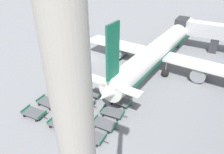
{
  "coord_description": "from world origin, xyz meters",
  "views": [
    {
      "loc": [
        23.76,
        -33.41,
        20.04
      ],
      "look_at": [
        9.64,
        -7.02,
        2.03
      ],
      "focal_mm": 35.0,
      "sensor_mm": 36.0,
      "label": 1
    }
  ],
  "objects_px": {
    "baggage_dolly_row_far_col_a": "(69,86)",
    "baggage_dolly_row_far_col_c": "(120,101)",
    "baggage_dolly_row_mid_a_col_b": "(75,112)",
    "baggage_dolly_row_near_col_b": "(60,124)",
    "baggage_dolly_row_mid_b_col_c": "(112,112)",
    "baggage_dolly_row_near_col_c": "(92,136)",
    "airplane": "(159,50)",
    "baggage_dolly_row_mid_b_col_b": "(84,102)",
    "baggage_dolly_row_mid_a_col_a": "(48,102)",
    "baggage_dolly_row_far_col_b": "(92,93)",
    "baggage_dolly_row_near_col_a": "(34,113)",
    "baggage_dolly_row_mid_b_col_a": "(59,94)",
    "baggage_dolly_row_mid_a_col_c": "(104,124)"
  },
  "relations": [
    {
      "from": "baggage_dolly_row_mid_b_col_c",
      "to": "baggage_dolly_row_far_col_c",
      "type": "height_order",
      "value": "same"
    },
    {
      "from": "baggage_dolly_row_far_col_c",
      "to": "baggage_dolly_row_near_col_c",
      "type": "bearing_deg",
      "value": -89.9
    },
    {
      "from": "airplane",
      "to": "baggage_dolly_row_mid_a_col_a",
      "type": "relative_size",
      "value": 10.15
    },
    {
      "from": "airplane",
      "to": "baggage_dolly_row_mid_b_col_c",
      "type": "height_order",
      "value": "airplane"
    },
    {
      "from": "baggage_dolly_row_mid_a_col_a",
      "to": "baggage_dolly_row_mid_b_col_c",
      "type": "relative_size",
      "value": 0.99
    },
    {
      "from": "baggage_dolly_row_near_col_b",
      "to": "baggage_dolly_row_far_col_b",
      "type": "height_order",
      "value": "same"
    },
    {
      "from": "baggage_dolly_row_far_col_a",
      "to": "baggage_dolly_row_far_col_b",
      "type": "relative_size",
      "value": 1.0
    },
    {
      "from": "baggage_dolly_row_mid_b_col_a",
      "to": "baggage_dolly_row_far_col_a",
      "type": "distance_m",
      "value": 2.52
    },
    {
      "from": "baggage_dolly_row_mid_b_col_b",
      "to": "baggage_dolly_row_far_col_c",
      "type": "relative_size",
      "value": 0.99
    },
    {
      "from": "baggage_dolly_row_mid_b_col_b",
      "to": "baggage_dolly_row_far_col_c",
      "type": "distance_m",
      "value": 5.37
    },
    {
      "from": "baggage_dolly_row_mid_a_col_b",
      "to": "baggage_dolly_row_mid_b_col_b",
      "type": "height_order",
      "value": "same"
    },
    {
      "from": "baggage_dolly_row_mid_a_col_a",
      "to": "baggage_dolly_row_mid_b_col_b",
      "type": "xyz_separation_m",
      "value": [
        4.6,
        2.47,
        0.0
      ]
    },
    {
      "from": "baggage_dolly_row_mid_b_col_a",
      "to": "baggage_dolly_row_far_col_b",
      "type": "bearing_deg",
      "value": 30.62
    },
    {
      "from": "baggage_dolly_row_far_col_a",
      "to": "baggage_dolly_row_mid_b_col_a",
      "type": "bearing_deg",
      "value": -88.73
    },
    {
      "from": "baggage_dolly_row_mid_a_col_c",
      "to": "baggage_dolly_row_mid_b_col_c",
      "type": "xyz_separation_m",
      "value": [
        -0.16,
        2.53,
        0.0
      ]
    },
    {
      "from": "baggage_dolly_row_near_col_c",
      "to": "baggage_dolly_row_mid_a_col_c",
      "type": "xyz_separation_m",
      "value": [
        0.23,
        2.48,
        0.0
      ]
    },
    {
      "from": "baggage_dolly_row_mid_a_col_c",
      "to": "baggage_dolly_row_mid_b_col_a",
      "type": "distance_m",
      "value": 9.81
    },
    {
      "from": "baggage_dolly_row_near_col_b",
      "to": "baggage_dolly_row_far_col_c",
      "type": "xyz_separation_m",
      "value": [
        4.69,
        7.89,
        0.0
      ]
    },
    {
      "from": "airplane",
      "to": "baggage_dolly_row_mid_b_col_c",
      "type": "xyz_separation_m",
      "value": [
        -0.91,
        -16.71,
        -2.93
      ]
    },
    {
      "from": "baggage_dolly_row_far_col_a",
      "to": "baggage_dolly_row_far_col_c",
      "type": "relative_size",
      "value": 1.0
    },
    {
      "from": "baggage_dolly_row_mid_b_col_b",
      "to": "baggage_dolly_row_far_col_b",
      "type": "bearing_deg",
      "value": 93.95
    },
    {
      "from": "baggage_dolly_row_near_col_c",
      "to": "baggage_dolly_row_far_col_c",
      "type": "relative_size",
      "value": 1.0
    },
    {
      "from": "baggage_dolly_row_mid_b_col_b",
      "to": "baggage_dolly_row_mid_a_col_a",
      "type": "bearing_deg",
      "value": -151.78
    },
    {
      "from": "baggage_dolly_row_near_col_a",
      "to": "baggage_dolly_row_mid_b_col_b",
      "type": "height_order",
      "value": "same"
    },
    {
      "from": "baggage_dolly_row_mid_b_col_c",
      "to": "baggage_dolly_row_far_col_a",
      "type": "height_order",
      "value": "same"
    },
    {
      "from": "baggage_dolly_row_near_col_a",
      "to": "baggage_dolly_row_mid_a_col_a",
      "type": "xyz_separation_m",
      "value": [
        0.04,
        2.73,
        0.0
      ]
    },
    {
      "from": "baggage_dolly_row_near_col_b",
      "to": "baggage_dolly_row_mid_b_col_c",
      "type": "relative_size",
      "value": 0.99
    },
    {
      "from": "baggage_dolly_row_mid_b_col_a",
      "to": "baggage_dolly_row_far_col_a",
      "type": "relative_size",
      "value": 1.0
    },
    {
      "from": "baggage_dolly_row_near_col_b",
      "to": "baggage_dolly_row_mid_b_col_b",
      "type": "height_order",
      "value": "same"
    },
    {
      "from": "baggage_dolly_row_near_col_a",
      "to": "baggage_dolly_row_mid_a_col_c",
      "type": "relative_size",
      "value": 1.01
    },
    {
      "from": "baggage_dolly_row_near_col_a",
      "to": "baggage_dolly_row_mid_a_col_b",
      "type": "bearing_deg",
      "value": 30.75
    },
    {
      "from": "airplane",
      "to": "baggage_dolly_row_far_col_a",
      "type": "bearing_deg",
      "value": -125.96
    },
    {
      "from": "baggage_dolly_row_far_col_c",
      "to": "baggage_dolly_row_mid_a_col_c",
      "type": "bearing_deg",
      "value": -87.29
    },
    {
      "from": "baggage_dolly_row_near_col_b",
      "to": "baggage_dolly_row_far_col_c",
      "type": "relative_size",
      "value": 1.0
    },
    {
      "from": "baggage_dolly_row_mid_a_col_a",
      "to": "baggage_dolly_row_mid_a_col_b",
      "type": "bearing_deg",
      "value": 1.22
    },
    {
      "from": "baggage_dolly_row_near_col_b",
      "to": "baggage_dolly_row_mid_b_col_c",
      "type": "height_order",
      "value": "same"
    },
    {
      "from": "baggage_dolly_row_near_col_b",
      "to": "baggage_dolly_row_mid_a_col_b",
      "type": "relative_size",
      "value": 1.01
    },
    {
      "from": "baggage_dolly_row_near_col_a",
      "to": "baggage_dolly_row_near_col_b",
      "type": "bearing_deg",
      "value": 0.07
    },
    {
      "from": "baggage_dolly_row_near_col_b",
      "to": "airplane",
      "type": "bearing_deg",
      "value": 75.44
    },
    {
      "from": "baggage_dolly_row_mid_a_col_a",
      "to": "baggage_dolly_row_mid_b_col_a",
      "type": "bearing_deg",
      "value": 89.6
    },
    {
      "from": "baggage_dolly_row_far_col_a",
      "to": "baggage_dolly_row_far_col_b",
      "type": "distance_m",
      "value": 4.46
    },
    {
      "from": "baggage_dolly_row_mid_b_col_c",
      "to": "baggage_dolly_row_far_col_c",
      "type": "distance_m",
      "value": 2.71
    },
    {
      "from": "baggage_dolly_row_mid_a_col_a",
      "to": "baggage_dolly_row_mid_b_col_c",
      "type": "distance_m",
      "value": 9.65
    },
    {
      "from": "baggage_dolly_row_mid_a_col_a",
      "to": "baggage_dolly_row_far_col_b",
      "type": "height_order",
      "value": "same"
    },
    {
      "from": "baggage_dolly_row_near_col_c",
      "to": "baggage_dolly_row_far_col_a",
      "type": "relative_size",
      "value": 1.0
    },
    {
      "from": "baggage_dolly_row_mid_a_col_b",
      "to": "baggage_dolly_row_far_col_a",
      "type": "xyz_separation_m",
      "value": [
        -4.76,
        4.9,
        0.0
      ]
    },
    {
      "from": "baggage_dolly_row_mid_a_col_a",
      "to": "baggage_dolly_row_far_col_b",
      "type": "distance_m",
      "value": 6.74
    },
    {
      "from": "baggage_dolly_row_far_col_a",
      "to": "baggage_dolly_row_far_col_c",
      "type": "xyz_separation_m",
      "value": [
        9.28,
        0.17,
        0.0
      ]
    },
    {
      "from": "baggage_dolly_row_near_col_a",
      "to": "baggage_dolly_row_far_col_a",
      "type": "height_order",
      "value": "same"
    },
    {
      "from": "baggage_dolly_row_near_col_c",
      "to": "baggage_dolly_row_far_col_c",
      "type": "distance_m",
      "value": 7.71
    }
  ]
}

